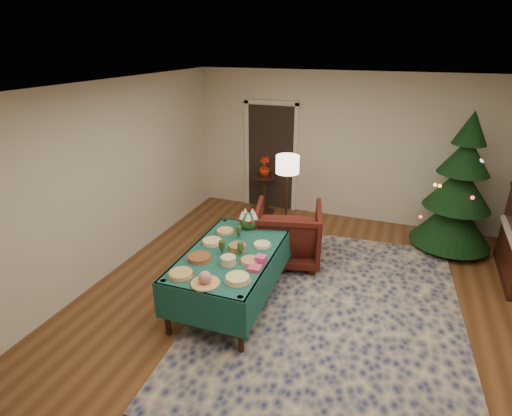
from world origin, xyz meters
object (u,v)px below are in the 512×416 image
(floor_lamp, at_px, (287,170))
(armchair, at_px, (288,231))
(potted_plant, at_px, (265,171))
(buffet_table, at_px, (231,262))
(side_table, at_px, (264,195))
(christmas_tree, at_px, (459,190))
(gift_box, at_px, (261,260))

(floor_lamp, bearing_deg, armchair, -70.48)
(floor_lamp, xyz_separation_m, potted_plant, (-0.76, 1.11, -0.42))
(buffet_table, distance_m, armchair, 1.33)
(armchair, bearing_deg, side_table, -73.37)
(christmas_tree, bearing_deg, buffet_table, -136.80)
(side_table, relative_size, christmas_tree, 0.34)
(side_table, distance_m, potted_plant, 0.50)
(gift_box, distance_m, potted_plant, 3.20)
(gift_box, distance_m, christmas_tree, 3.57)
(gift_box, distance_m, side_table, 3.23)
(gift_box, bearing_deg, christmas_tree, 49.53)
(buffet_table, height_order, christmas_tree, christmas_tree)
(armchair, bearing_deg, buffet_table, 60.01)
(buffet_table, relative_size, gift_box, 16.23)
(buffet_table, bearing_deg, gift_box, -16.13)
(potted_plant, bearing_deg, floor_lamp, -55.42)
(floor_lamp, xyz_separation_m, side_table, (-0.76, 1.11, -0.92))
(floor_lamp, bearing_deg, christmas_tree, 17.01)
(side_table, bearing_deg, buffet_table, -78.82)
(floor_lamp, relative_size, christmas_tree, 0.68)
(floor_lamp, height_order, side_table, floor_lamp)
(buffet_table, bearing_deg, christmas_tree, 43.20)
(gift_box, relative_size, potted_plant, 0.31)
(armchair, height_order, floor_lamp, floor_lamp)
(potted_plant, bearing_deg, gift_box, -71.53)
(buffet_table, relative_size, christmas_tree, 0.84)
(armchair, distance_m, floor_lamp, 0.97)
(floor_lamp, bearing_deg, side_table, 124.58)
(buffet_table, height_order, floor_lamp, floor_lamp)
(gift_box, height_order, side_table, gift_box)
(armchair, xyz_separation_m, christmas_tree, (2.38, 1.31, 0.51))
(buffet_table, xyz_separation_m, christmas_tree, (2.75, 2.59, 0.42))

